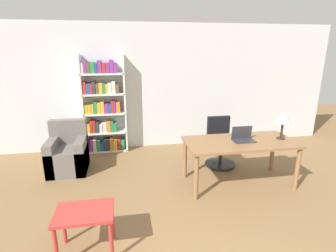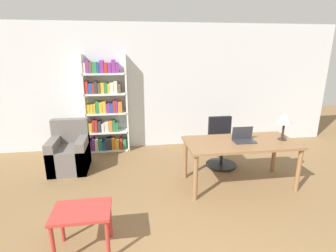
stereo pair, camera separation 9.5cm
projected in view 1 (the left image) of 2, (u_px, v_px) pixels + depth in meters
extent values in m
cube|color=silver|center=(160.00, 87.00, 5.80)|extent=(8.00, 0.06, 2.70)
cube|color=olive|center=(240.00, 142.00, 4.19)|extent=(1.76, 0.83, 0.04)
cylinder|color=olive|center=(196.00, 178.00, 3.83)|extent=(0.07, 0.07, 0.71)
cylinder|color=olive|center=(297.00, 169.00, 4.10)|extent=(0.07, 0.07, 0.71)
cylinder|color=olive|center=(185.00, 158.00, 4.50)|extent=(0.07, 0.07, 0.71)
cylinder|color=olive|center=(272.00, 152.00, 4.77)|extent=(0.07, 0.07, 0.71)
cube|color=#2D2D33|center=(244.00, 141.00, 4.17)|extent=(0.34, 0.21, 0.02)
cube|color=#2D2D33|center=(242.00, 132.00, 4.23)|extent=(0.34, 0.03, 0.21)
cube|color=navy|center=(242.00, 132.00, 4.23)|extent=(0.31, 0.02, 0.18)
cylinder|color=#2D2319|center=(281.00, 138.00, 4.29)|extent=(0.14, 0.14, 0.01)
cylinder|color=#2D2319|center=(282.00, 130.00, 4.26)|extent=(0.04, 0.04, 0.26)
cone|color=silver|center=(283.00, 117.00, 4.19)|extent=(0.24, 0.24, 0.18)
cylinder|color=black|center=(220.00, 164.00, 5.07)|extent=(0.57, 0.57, 0.04)
cylinder|color=#262626|center=(220.00, 155.00, 5.02)|extent=(0.06, 0.06, 0.33)
cube|color=black|center=(221.00, 145.00, 4.96)|extent=(0.46, 0.46, 0.10)
cube|color=black|center=(218.00, 128.00, 5.06)|extent=(0.44, 0.08, 0.46)
cube|color=#B2332D|center=(84.00, 212.00, 2.78)|extent=(0.61, 0.44, 0.04)
cylinder|color=#B2332D|center=(56.00, 248.00, 2.63)|extent=(0.04, 0.04, 0.48)
cylinder|color=#B2332D|center=(111.00, 242.00, 2.72)|extent=(0.04, 0.04, 0.48)
cylinder|color=#B2332D|center=(64.00, 225.00, 2.98)|extent=(0.04, 0.04, 0.48)
cylinder|color=#B2332D|center=(112.00, 220.00, 3.07)|extent=(0.04, 0.04, 0.48)
cube|color=#66605B|center=(68.00, 159.00, 4.79)|extent=(0.66, 0.71, 0.45)
cube|color=#66605B|center=(68.00, 131.00, 4.92)|extent=(0.66, 0.16, 0.45)
cube|color=#66605B|center=(53.00, 156.00, 4.72)|extent=(0.16, 0.71, 0.61)
cube|color=#66605B|center=(82.00, 154.00, 4.80)|extent=(0.16, 0.71, 0.61)
cube|color=white|center=(83.00, 105.00, 5.43)|extent=(0.04, 0.28, 2.07)
cube|color=white|center=(125.00, 104.00, 5.58)|extent=(0.04, 0.28, 2.07)
cube|color=white|center=(108.00, 150.00, 5.79)|extent=(0.86, 0.28, 0.04)
cube|color=#7F338C|center=(89.00, 145.00, 5.69)|extent=(0.05, 0.24, 0.23)
cube|color=#7F338C|center=(92.00, 144.00, 5.70)|extent=(0.05, 0.24, 0.26)
cube|color=silver|center=(95.00, 144.00, 5.71)|extent=(0.07, 0.24, 0.25)
cube|color=#2D7F47|center=(99.00, 145.00, 5.73)|extent=(0.08, 0.24, 0.23)
cube|color=#234C99|center=(103.00, 146.00, 5.75)|extent=(0.07, 0.24, 0.18)
cube|color=#333338|center=(106.00, 144.00, 5.75)|extent=(0.07, 0.24, 0.24)
cube|color=#333338|center=(109.00, 144.00, 5.76)|extent=(0.04, 0.24, 0.25)
cube|color=orange|center=(112.00, 143.00, 5.77)|extent=(0.07, 0.24, 0.25)
cube|color=gold|center=(115.00, 144.00, 5.79)|extent=(0.09, 0.24, 0.22)
cube|color=#B72D28|center=(119.00, 143.00, 5.80)|extent=(0.06, 0.24, 0.23)
cube|color=#2D7F47|center=(123.00, 144.00, 5.82)|extent=(0.07, 0.24, 0.21)
cube|color=white|center=(106.00, 132.00, 5.68)|extent=(0.86, 0.28, 0.04)
cube|color=gold|center=(88.00, 128.00, 5.58)|extent=(0.09, 0.24, 0.21)
cube|color=#B72D28|center=(92.00, 126.00, 5.59)|extent=(0.04, 0.24, 0.26)
cube|color=#B72D28|center=(94.00, 126.00, 5.60)|extent=(0.05, 0.24, 0.25)
cube|color=#333338|center=(98.00, 127.00, 5.61)|extent=(0.07, 0.24, 0.23)
cube|color=silver|center=(101.00, 127.00, 5.63)|extent=(0.06, 0.24, 0.18)
cube|color=silver|center=(105.00, 127.00, 5.64)|extent=(0.08, 0.24, 0.21)
cube|color=orange|center=(109.00, 126.00, 5.65)|extent=(0.07, 0.24, 0.23)
cube|color=#2D7F47|center=(112.00, 126.00, 5.66)|extent=(0.05, 0.24, 0.23)
cube|color=#2D7F47|center=(115.00, 127.00, 5.68)|extent=(0.06, 0.24, 0.19)
cube|color=white|center=(105.00, 113.00, 5.56)|extent=(0.86, 0.28, 0.04)
cube|color=gold|center=(86.00, 109.00, 5.46)|extent=(0.07, 0.24, 0.19)
cube|color=gold|center=(90.00, 109.00, 5.48)|extent=(0.06, 0.24, 0.19)
cube|color=gold|center=(93.00, 109.00, 5.49)|extent=(0.04, 0.24, 0.20)
cube|color=#2D7F47|center=(96.00, 107.00, 5.49)|extent=(0.06, 0.24, 0.25)
cube|color=gold|center=(99.00, 108.00, 5.50)|extent=(0.06, 0.24, 0.22)
cube|color=gold|center=(103.00, 107.00, 5.51)|extent=(0.07, 0.24, 0.24)
cube|color=#7F338C|center=(106.00, 108.00, 5.53)|extent=(0.07, 0.24, 0.20)
cube|color=#234C99|center=(110.00, 108.00, 5.54)|extent=(0.06, 0.24, 0.19)
cube|color=#B72D28|center=(112.00, 107.00, 5.55)|extent=(0.05, 0.24, 0.25)
cube|color=#7F338C|center=(115.00, 106.00, 5.55)|extent=(0.04, 0.24, 0.25)
cube|color=orange|center=(118.00, 107.00, 5.57)|extent=(0.08, 0.24, 0.23)
cube|color=white|center=(104.00, 94.00, 5.44)|extent=(0.86, 0.28, 0.04)
cube|color=#B72D28|center=(84.00, 88.00, 5.34)|extent=(0.07, 0.24, 0.25)
cube|color=#234C99|center=(88.00, 88.00, 5.36)|extent=(0.06, 0.24, 0.21)
cube|color=#B72D28|center=(91.00, 89.00, 5.37)|extent=(0.04, 0.24, 0.21)
cube|color=#333338|center=(94.00, 87.00, 5.37)|extent=(0.06, 0.24, 0.25)
cube|color=brown|center=(97.00, 88.00, 5.39)|extent=(0.05, 0.24, 0.21)
cube|color=gold|center=(101.00, 88.00, 5.40)|extent=(0.07, 0.24, 0.22)
cube|color=#2D7F47|center=(104.00, 88.00, 5.41)|extent=(0.05, 0.24, 0.22)
cube|color=gold|center=(107.00, 88.00, 5.42)|extent=(0.05, 0.24, 0.19)
cube|color=silver|center=(110.00, 88.00, 5.43)|extent=(0.07, 0.24, 0.21)
cube|color=silver|center=(114.00, 87.00, 5.44)|extent=(0.08, 0.24, 0.25)
cube|color=brown|center=(117.00, 88.00, 5.46)|extent=(0.06, 0.24, 0.19)
cube|color=white|center=(102.00, 74.00, 5.32)|extent=(0.86, 0.28, 0.04)
cube|color=silver|center=(82.00, 68.00, 5.23)|extent=(0.06, 0.24, 0.21)
cube|color=#7F338C|center=(85.00, 67.00, 5.23)|extent=(0.06, 0.24, 0.25)
cube|color=brown|center=(89.00, 68.00, 5.25)|extent=(0.05, 0.24, 0.22)
cube|color=#2D7F47|center=(93.00, 68.00, 5.26)|extent=(0.09, 0.24, 0.22)
cube|color=#234C99|center=(96.00, 68.00, 5.27)|extent=(0.04, 0.24, 0.20)
cube|color=#7F338C|center=(100.00, 67.00, 5.28)|extent=(0.08, 0.24, 0.25)
cube|color=#B72D28|center=(104.00, 68.00, 5.30)|extent=(0.07, 0.24, 0.20)
cube|color=#7F338C|center=(108.00, 68.00, 5.31)|extent=(0.06, 0.24, 0.20)
cube|color=#7F338C|center=(111.00, 66.00, 5.31)|extent=(0.08, 0.24, 0.26)
cube|color=#7F338C|center=(115.00, 68.00, 5.34)|extent=(0.07, 0.24, 0.18)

